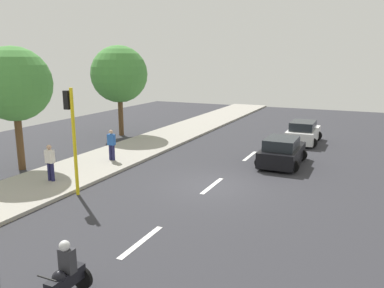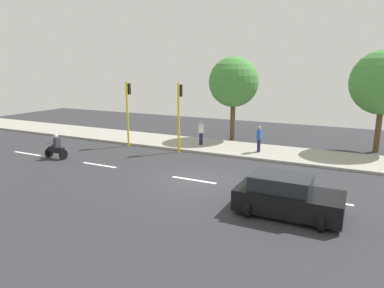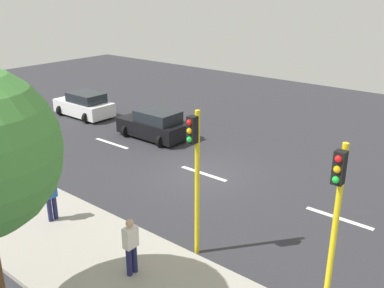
# 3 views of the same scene
# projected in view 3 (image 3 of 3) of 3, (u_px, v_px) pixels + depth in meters

# --- Properties ---
(ground_plane) EXTENTS (40.00, 60.00, 0.10)m
(ground_plane) POSITION_uv_depth(u_px,v_px,m) (204.00, 175.00, 18.64)
(ground_plane) COLOR #2D2D33
(sidewalk) EXTENTS (4.00, 60.00, 0.15)m
(sidewalk) POSITION_uv_depth(u_px,v_px,m) (67.00, 242.00, 13.51)
(sidewalk) COLOR #9E998E
(sidewalk) RESTS_ON ground
(lane_stripe_far_north) EXTENTS (0.20, 2.40, 0.01)m
(lane_stripe_far_north) POSITION_uv_depth(u_px,v_px,m) (45.00, 122.00, 25.75)
(lane_stripe_far_north) COLOR white
(lane_stripe_far_north) RESTS_ON ground
(lane_stripe_north) EXTENTS (0.20, 2.40, 0.01)m
(lane_stripe_north) POSITION_uv_depth(u_px,v_px,m) (112.00, 143.00, 22.19)
(lane_stripe_north) COLOR white
(lane_stripe_north) RESTS_ON ground
(lane_stripe_mid) EXTENTS (0.20, 2.40, 0.01)m
(lane_stripe_mid) POSITION_uv_depth(u_px,v_px,m) (204.00, 174.00, 18.62)
(lane_stripe_mid) COLOR white
(lane_stripe_mid) RESTS_ON ground
(lane_stripe_south) EXTENTS (0.20, 2.40, 0.01)m
(lane_stripe_south) POSITION_uv_depth(u_px,v_px,m) (339.00, 218.00, 15.06)
(lane_stripe_south) COLOR white
(lane_stripe_south) RESTS_ON ground
(car_black) EXTENTS (2.30, 3.87, 1.52)m
(car_black) POSITION_uv_depth(u_px,v_px,m) (155.00, 125.00, 22.80)
(car_black) COLOR black
(car_black) RESTS_ON ground
(car_white) EXTENTS (2.21, 3.90, 1.52)m
(car_white) POSITION_uv_depth(u_px,v_px,m) (84.00, 105.00, 26.57)
(car_white) COLOR white
(car_white) RESTS_ON ground
(pedestrian_near_signal) EXTENTS (0.40, 0.24, 1.69)m
(pedestrian_near_signal) POSITION_uv_depth(u_px,v_px,m) (131.00, 245.00, 11.64)
(pedestrian_near_signal) COLOR #1E1E4C
(pedestrian_near_signal) RESTS_ON sidewalk
(pedestrian_by_tree) EXTENTS (0.40, 0.24, 1.69)m
(pedestrian_by_tree) POSITION_uv_depth(u_px,v_px,m) (51.00, 196.00, 14.37)
(pedestrian_by_tree) COLOR #1E1E4C
(pedestrian_by_tree) RESTS_ON sidewalk
(traffic_light_corner) EXTENTS (0.49, 0.24, 4.50)m
(traffic_light_corner) POSITION_uv_depth(u_px,v_px,m) (336.00, 210.00, 9.64)
(traffic_light_corner) COLOR yellow
(traffic_light_corner) RESTS_ON ground
(traffic_light_midblock) EXTENTS (0.49, 0.24, 4.50)m
(traffic_light_midblock) POSITION_uv_depth(u_px,v_px,m) (195.00, 165.00, 12.05)
(traffic_light_midblock) COLOR yellow
(traffic_light_midblock) RESTS_ON ground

